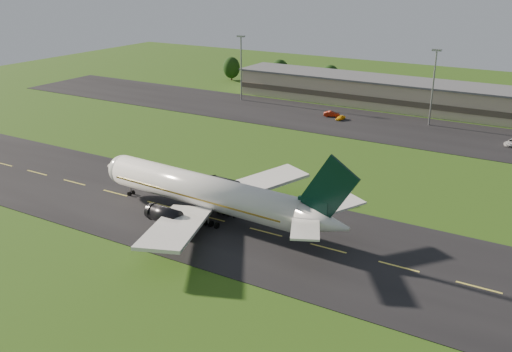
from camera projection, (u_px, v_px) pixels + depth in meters
The scene contains 9 objects.
ground at pixel (266, 233), 92.27m from camera, with size 360.00×360.00×0.00m, color #224310.
taxiway at pixel (266, 232), 92.26m from camera, with size 220.00×30.00×0.10m, color black.
apron at pixel (402, 129), 150.25m from camera, with size 260.00×30.00×0.10m, color black.
airliner at pixel (207, 193), 96.10m from camera, with size 51.30×42.13×15.57m.
terminal at pixel (450, 100), 165.29m from camera, with size 145.00×16.00×8.40m.
light_mast_west at pixel (241, 60), 178.71m from camera, with size 2.40×1.20×20.35m.
light_mast_centre at pixel (434, 78), 149.89m from camera, with size 2.40×1.20×20.35m.
service_vehicle_a at pixel (340, 118), 159.16m from camera, with size 1.44×3.57×1.22m, color #F1B40E.
service_vehicle_b at pixel (332, 114), 162.47m from camera, with size 1.60×4.60×1.52m, color maroon.
Camera 1 is at (41.33, -72.40, 40.64)m, focal length 40.00 mm.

